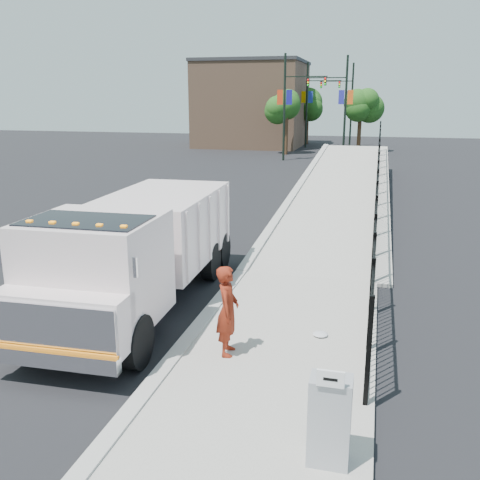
# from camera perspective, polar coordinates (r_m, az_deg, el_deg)

# --- Properties ---
(ground) EXTENTS (120.00, 120.00, 0.00)m
(ground) POSITION_cam_1_polar(r_m,az_deg,el_deg) (11.49, -4.79, -10.05)
(ground) COLOR black
(ground) RESTS_ON ground
(sidewalk) EXTENTS (3.55, 12.00, 0.12)m
(sidewalk) POSITION_cam_1_polar(r_m,az_deg,el_deg) (9.30, 2.72, -16.07)
(sidewalk) COLOR #9E998E
(sidewalk) RESTS_ON ground
(curb) EXTENTS (0.30, 12.00, 0.16)m
(curb) POSITION_cam_1_polar(r_m,az_deg,el_deg) (9.80, -8.73, -14.37)
(curb) COLOR #ADAAA3
(curb) RESTS_ON ground
(ramp) EXTENTS (3.95, 24.06, 3.19)m
(ramp) POSITION_cam_1_polar(r_m,az_deg,el_deg) (26.30, 11.17, 4.12)
(ramp) COLOR #9E998E
(ramp) RESTS_ON ground
(iron_fence) EXTENTS (0.10, 28.00, 1.80)m
(iron_fence) POSITION_cam_1_polar(r_m,az_deg,el_deg) (22.17, 14.33, 4.29)
(iron_fence) COLOR black
(iron_fence) RESTS_ON ground
(truck) EXTENTS (2.78, 7.90, 2.68)m
(truck) POSITION_cam_1_polar(r_m,az_deg,el_deg) (12.55, -10.93, -0.74)
(truck) COLOR black
(truck) RESTS_ON ground
(worker) EXTENTS (0.50, 0.69, 1.74)m
(worker) POSITION_cam_1_polar(r_m,az_deg,el_deg) (10.09, -1.33, -7.53)
(worker) COLOR maroon
(worker) RESTS_ON sidewalk
(utility_cabinet) EXTENTS (0.55, 0.40, 1.25)m
(utility_cabinet) POSITION_cam_1_polar(r_m,az_deg,el_deg) (7.51, 9.53, -18.46)
(utility_cabinet) COLOR gray
(utility_cabinet) RESTS_ON sidewalk
(arrow_sign) EXTENTS (0.35, 0.04, 0.22)m
(arrow_sign) POSITION_cam_1_polar(r_m,az_deg,el_deg) (6.94, 9.63, -14.39)
(arrow_sign) COLOR white
(arrow_sign) RESTS_ON utility_cabinet
(debris) EXTENTS (0.32, 0.32, 0.08)m
(debris) POSITION_cam_1_polar(r_m,az_deg,el_deg) (11.23, 8.55, -9.89)
(debris) COLOR silver
(debris) RESTS_ON sidewalk
(light_pole_0) EXTENTS (3.77, 0.22, 8.00)m
(light_pole_0) POSITION_cam_1_polar(r_m,az_deg,el_deg) (42.26, 5.18, 14.34)
(light_pole_0) COLOR black
(light_pole_0) RESTS_ON ground
(light_pole_1) EXTENTS (3.78, 0.22, 8.00)m
(light_pole_1) POSITION_cam_1_polar(r_m,az_deg,el_deg) (44.83, 10.79, 14.18)
(light_pole_1) COLOR black
(light_pole_1) RESTS_ON ground
(light_pole_2) EXTENTS (3.78, 0.22, 8.00)m
(light_pole_2) POSITION_cam_1_polar(r_m,az_deg,el_deg) (53.53, 7.47, 14.42)
(light_pole_2) COLOR black
(light_pole_2) RESTS_ON ground
(light_pole_3) EXTENTS (3.77, 0.22, 8.00)m
(light_pole_3) POSITION_cam_1_polar(r_m,az_deg,el_deg) (55.16, 11.50, 14.27)
(light_pole_3) COLOR black
(light_pole_3) RESTS_ON ground
(tree_0) EXTENTS (2.52, 2.52, 5.26)m
(tree_0) POSITION_cam_1_polar(r_m,az_deg,el_deg) (46.70, 4.97, 13.88)
(tree_0) COLOR #382314
(tree_0) RESTS_ON ground
(tree_1) EXTENTS (2.36, 2.36, 5.18)m
(tree_1) POSITION_cam_1_polar(r_m,az_deg,el_deg) (49.90, 12.74, 13.64)
(tree_1) COLOR #382314
(tree_1) RESTS_ON ground
(tree_2) EXTENTS (3.08, 3.08, 5.54)m
(tree_2) POSITION_cam_1_polar(r_m,az_deg,el_deg) (57.63, 7.21, 14.07)
(tree_2) COLOR #382314
(tree_2) RESTS_ON ground
(building) EXTENTS (10.00, 10.00, 8.00)m
(building) POSITION_cam_1_polar(r_m,az_deg,el_deg) (55.25, 1.34, 14.18)
(building) COLOR #8C664C
(building) RESTS_ON ground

